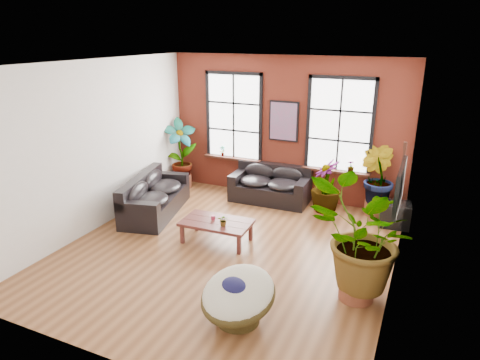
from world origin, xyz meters
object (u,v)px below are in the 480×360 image
object	(u,v)px
sofa_left	(153,197)
coffee_table	(217,224)
papasan_chair	(238,296)
sofa_back	(271,185)

from	to	relation	value
sofa_left	coffee_table	world-z (taller)	sofa_left
coffee_table	papasan_chair	size ratio (longest dim) A/B	1.00
sofa_left	coffee_table	distance (m)	2.11
sofa_back	papasan_chair	distance (m)	4.83
coffee_table	papasan_chair	distance (m)	2.55
sofa_left	coffee_table	xyz separation A→B (m)	(2.00, -0.69, -0.01)
papasan_chair	sofa_back	bearing A→B (deg)	124.36
sofa_back	sofa_left	distance (m)	2.89
sofa_back	papasan_chair	bearing A→B (deg)	-76.66
coffee_table	papasan_chair	bearing A→B (deg)	-58.20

